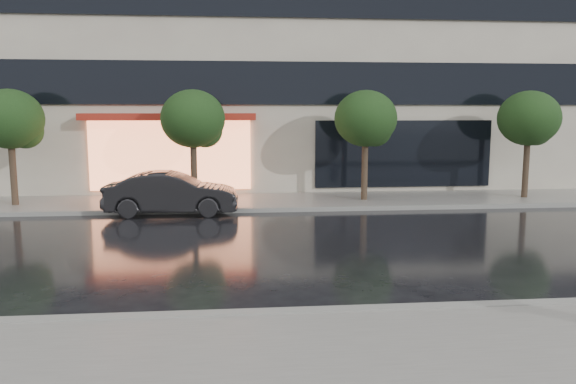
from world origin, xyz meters
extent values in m
plane|color=black|center=(0.00, 0.00, 0.00)|extent=(120.00, 120.00, 0.00)
cube|color=slate|center=(0.00, -3.25, 0.06)|extent=(60.00, 4.50, 0.12)
cube|color=slate|center=(0.00, 10.25, 0.06)|extent=(60.00, 3.50, 0.12)
cube|color=gray|center=(0.00, -1.00, 0.07)|extent=(60.00, 0.25, 0.14)
cube|color=gray|center=(0.00, 8.50, 0.07)|extent=(60.00, 0.25, 0.14)
cube|color=black|center=(0.00, 11.94, 4.30)|extent=(28.00, 0.12, 1.60)
cube|color=#FF8C59|center=(-4.00, 11.92, 1.60)|extent=(6.00, 0.10, 2.60)
cube|color=#A02418|center=(-4.00, 11.59, 3.05)|extent=(6.40, 0.70, 0.25)
cube|color=black|center=(5.00, 11.94, 1.60)|extent=(7.00, 0.10, 2.60)
cylinder|color=#33261C|center=(-9.00, 10.00, 1.10)|extent=(0.22, 0.22, 2.20)
ellipsoid|color=black|center=(-9.00, 10.00, 3.00)|extent=(2.20, 2.20, 1.98)
sphere|color=black|center=(-8.60, 10.20, 2.60)|extent=(1.20, 1.20, 1.20)
cylinder|color=#33261C|center=(-3.00, 10.00, 1.10)|extent=(0.22, 0.22, 2.20)
ellipsoid|color=black|center=(-3.00, 10.00, 3.00)|extent=(2.20, 2.20, 1.98)
sphere|color=black|center=(-2.60, 10.20, 2.60)|extent=(1.20, 1.20, 1.20)
cylinder|color=#33261C|center=(3.00, 10.00, 1.10)|extent=(0.22, 0.22, 2.20)
ellipsoid|color=black|center=(3.00, 10.00, 3.00)|extent=(2.20, 2.20, 1.98)
sphere|color=black|center=(3.40, 10.20, 2.60)|extent=(1.20, 1.20, 1.20)
cylinder|color=#33261C|center=(9.00, 10.00, 1.10)|extent=(0.22, 0.22, 2.20)
ellipsoid|color=black|center=(9.00, 10.00, 3.00)|extent=(2.20, 2.20, 1.98)
sphere|color=black|center=(9.40, 10.20, 2.60)|extent=(1.20, 1.20, 1.20)
imported|color=black|center=(-3.58, 8.30, 0.68)|extent=(4.17, 1.54, 1.36)
camera|label=1|loc=(-1.58, -9.48, 3.26)|focal=35.00mm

